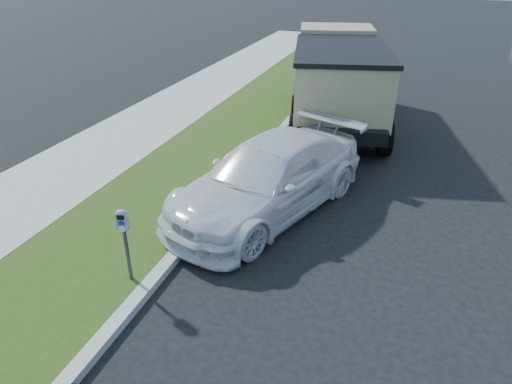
% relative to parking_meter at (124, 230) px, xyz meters
% --- Properties ---
extents(ground, '(120.00, 120.00, 0.00)m').
position_rel_parking_meter_xyz_m(ground, '(2.95, 1.28, -1.15)').
color(ground, black).
rests_on(ground, ground).
extents(streetside, '(6.12, 50.00, 0.15)m').
position_rel_parking_meter_xyz_m(streetside, '(-2.61, 3.28, -1.08)').
color(streetside, '#97978F').
rests_on(streetside, ground).
extents(parking_meter, '(0.22, 0.17, 1.41)m').
position_rel_parking_meter_xyz_m(parking_meter, '(0.00, 0.00, 0.00)').
color(parking_meter, '#3F4247').
rests_on(parking_meter, ground).
extents(white_wagon, '(4.03, 5.94, 1.60)m').
position_rel_parking_meter_xyz_m(white_wagon, '(1.49, 3.47, -0.35)').
color(white_wagon, silver).
rests_on(white_wagon, ground).
extents(dump_truck, '(4.26, 7.67, 2.85)m').
position_rel_parking_meter_xyz_m(dump_truck, '(1.75, 10.09, 0.45)').
color(dump_truck, black).
rests_on(dump_truck, ground).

